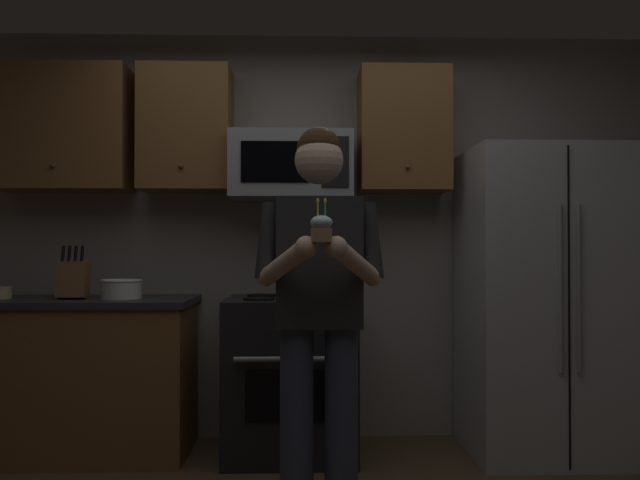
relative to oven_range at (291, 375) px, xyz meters
The scene contains 10 objects.
wall_back 0.94m from the oven_range, 69.02° to the left, with size 4.40×0.10×2.60m, color gray.
oven_range is the anchor object (origin of this frame).
microwave 1.26m from the oven_range, 89.98° to the left, with size 0.74×0.41×0.40m.
refrigerator 1.56m from the oven_range, ahead, with size 0.90×0.75×1.80m.
cabinet_row_upper 1.60m from the oven_range, 163.43° to the left, with size 2.78×0.36×0.76m.
counter_left 1.30m from the oven_range, behind, with size 1.44×0.66×0.92m.
knife_block 1.39m from the oven_range, behind, with size 0.16×0.15×0.32m.
bowl_large_white 1.12m from the oven_range, behind, with size 0.24×0.24×0.11m.
person 1.09m from the oven_range, 81.40° to the right, with size 0.60×0.48×1.76m.
cupcake 1.52m from the oven_range, 83.62° to the right, with size 0.09×0.09×0.17m.
Camera 1 is at (-0.09, -2.41, 1.21)m, focal length 35.64 mm.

